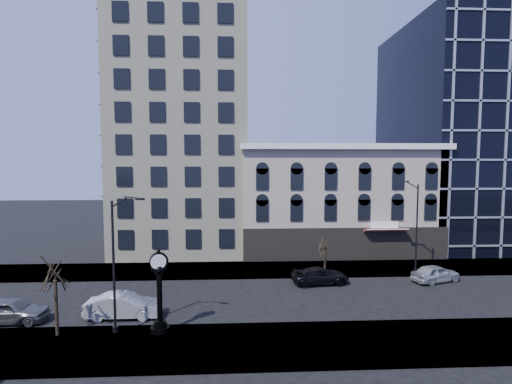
{
  "coord_description": "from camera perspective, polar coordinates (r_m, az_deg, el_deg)",
  "views": [
    {
      "loc": [
        0.26,
        -30.33,
        10.72
      ],
      "look_at": [
        2.0,
        4.0,
        8.0
      ],
      "focal_mm": 28.0,
      "sensor_mm": 36.0,
      "label": 1
    }
  ],
  "objects": [
    {
      "name": "street_lamp_near",
      "position": [
        25.42,
        -18.62,
        -4.91
      ],
      "size": [
        2.18,
        0.89,
        8.66
      ],
      "rotation": [
        0.0,
        0.0,
        -0.3
      ],
      "color": "black",
      "rests_on": "sidewalk_near"
    },
    {
      "name": "cream_tower",
      "position": [
        50.36,
        -10.46,
        14.28
      ],
      "size": [
        15.9,
        15.4,
        42.5
      ],
      "color": "beige",
      "rests_on": "ground"
    },
    {
      "name": "car_near_a",
      "position": [
        31.94,
        -31.72,
        -14.22
      ],
      "size": [
        4.87,
        2.09,
        1.64
      ],
      "primitive_type": "imported",
      "rotation": [
        0.0,
        0.0,
        1.6
      ],
      "color": "#595B60",
      "rests_on": "ground"
    },
    {
      "name": "sidewalk_far",
      "position": [
        39.78,
        -3.23,
        -11.03
      ],
      "size": [
        160.0,
        6.0,
        0.12
      ],
      "primitive_type": "cube",
      "color": "gray",
      "rests_on": "ground"
    },
    {
      "name": "glass_office",
      "position": [
        60.36,
        29.07,
        7.07
      ],
      "size": [
        20.0,
        20.15,
        28.0
      ],
      "color": "black",
      "rests_on": "ground"
    },
    {
      "name": "victorian_row",
      "position": [
        47.92,
        11.3,
        -1.22
      ],
      "size": [
        22.6,
        11.19,
        12.5
      ],
      "color": "#A49987",
      "rests_on": "ground"
    },
    {
      "name": "sidewalk_near",
      "position": [
        24.74,
        -3.45,
        -21.0
      ],
      "size": [
        160.0,
        6.0,
        0.12
      ],
      "primitive_type": "cube",
      "color": "gray",
      "rests_on": "ground"
    },
    {
      "name": "street_clock",
      "position": [
        26.05,
        -13.62,
        -14.07
      ],
      "size": [
        1.18,
        1.18,
        5.2
      ],
      "rotation": [
        0.0,
        0.0,
        0.33
      ],
      "color": "black",
      "rests_on": "sidewalk_near"
    },
    {
      "name": "car_far_a",
      "position": [
        35.92,
        9.14,
        -11.75
      ],
      "size": [
        5.16,
        2.8,
        1.37
      ],
      "primitive_type": "imported",
      "rotation": [
        0.0,
        0.0,
        1.68
      ],
      "color": "black",
      "rests_on": "ground"
    },
    {
      "name": "ground",
      "position": [
        32.17,
        -3.31,
        -14.95
      ],
      "size": [
        160.0,
        160.0,
        0.0
      ],
      "primitive_type": "plane",
      "color": "black",
      "rests_on": "ground"
    },
    {
      "name": "bare_tree_near",
      "position": [
        27.21,
        -26.81,
        -9.73
      ],
      "size": [
        3.19,
        3.19,
        5.47
      ],
      "color": "#2D2416",
      "rests_on": "sidewalk_near"
    },
    {
      "name": "car_near_b",
      "position": [
        29.71,
        -18.35,
        -15.15
      ],
      "size": [
        5.07,
        1.81,
        1.67
      ],
      "primitive_type": "imported",
      "rotation": [
        0.0,
        0.0,
        1.58
      ],
      "color": "silver",
      "rests_on": "ground"
    },
    {
      "name": "car_far_c",
      "position": [
        39.31,
        24.26,
        -10.55
      ],
      "size": [
        4.83,
        3.18,
        1.53
      ],
      "primitive_type": "imported",
      "rotation": [
        0.0,
        0.0,
        1.91
      ],
      "color": "#A5A8AD",
      "rests_on": "ground"
    },
    {
      "name": "street_lamp_far",
      "position": [
        40.12,
        21.2,
        -1.36
      ],
      "size": [
        2.29,
        0.57,
        8.88
      ],
      "rotation": [
        0.0,
        0.0,
        3.0
      ],
      "color": "black",
      "rests_on": "sidewalk_far"
    },
    {
      "name": "bare_tree_far",
      "position": [
        38.31,
        9.86,
        -7.15
      ],
      "size": [
        2.24,
        2.24,
        3.84
      ],
      "color": "#2D2416",
      "rests_on": "sidewalk_far"
    },
    {
      "name": "car_far_b",
      "position": [
        36.22,
        9.21,
        -11.61
      ],
      "size": [
        5.12,
        3.72,
        1.38
      ],
      "primitive_type": "imported",
      "rotation": [
        0.0,
        0.0,
        2.0
      ],
      "color": "black",
      "rests_on": "ground"
    }
  ]
}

